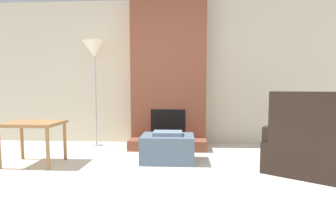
% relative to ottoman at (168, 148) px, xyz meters
% --- Properties ---
extents(ground_plane, '(24.00, 24.00, 0.00)m').
position_rel_ottoman_xyz_m(ground_plane, '(-0.05, -1.39, -0.19)').
color(ground_plane, beige).
extents(wall_back, '(7.52, 0.06, 2.60)m').
position_rel_ottoman_xyz_m(wall_back, '(-0.05, 1.31, 1.11)').
color(wall_back, beige).
rests_on(wall_back, ground_plane).
extents(fireplace, '(1.28, 0.76, 2.60)m').
position_rel_ottoman_xyz_m(fireplace, '(-0.05, 1.05, 1.04)').
color(fireplace, brown).
rests_on(fireplace, ground_plane).
extents(ottoman, '(0.72, 0.54, 0.42)m').
position_rel_ottoman_xyz_m(ottoman, '(0.00, 0.00, 0.00)').
color(ottoman, slate).
rests_on(ottoman, ground_plane).
extents(armchair, '(1.24, 1.22, 0.97)m').
position_rel_ottoman_xyz_m(armchair, '(1.70, -0.41, 0.09)').
color(armchair, black).
rests_on(armchair, ground_plane).
extents(side_table, '(0.71, 0.55, 0.57)m').
position_rel_ottoman_xyz_m(side_table, '(-1.77, -0.24, 0.30)').
color(side_table, '#9E7042').
rests_on(side_table, ground_plane).
extents(floor_lamp_left, '(0.40, 0.40, 1.82)m').
position_rel_ottoman_xyz_m(floor_lamp_left, '(-1.33, 0.96, 1.44)').
color(floor_lamp_left, '#ADADB2').
rests_on(floor_lamp_left, ground_plane).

